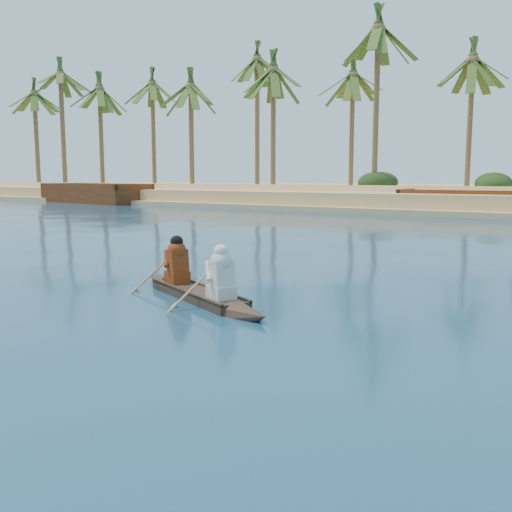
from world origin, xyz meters
The scene contains 6 objects.
ground centered at (0.00, 0.00, 0.00)m, with size 160.00×160.00×0.00m, color #0B2A48.
palm_grove centered at (0.00, 35.00, 8.00)m, with size 110.00×14.00×16.00m, color #3A541D, non-canonical shape.
shrub_cluster centered at (0.00, 31.50, 1.20)m, with size 100.00×6.00×2.40m, color #193212, non-canonical shape.
canoe centered at (1.73, -4.00, 0.26)m, with size 4.82×2.57×1.37m.
barge_left centered at (-33.49, 23.35, 0.73)m, with size 12.93×5.80×2.08m.
barge_mid centered at (0.47, 27.00, 0.64)m, with size 11.01×3.75×1.83m.
Camera 1 is at (8.94, -12.61, 2.43)m, focal length 40.00 mm.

